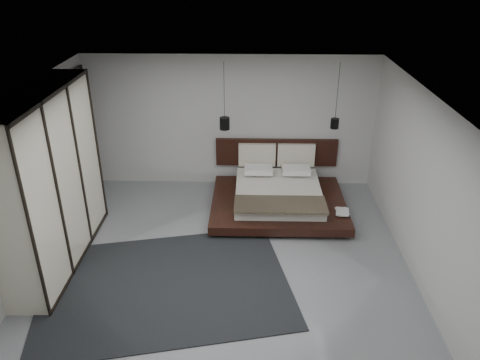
{
  "coord_description": "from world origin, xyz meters",
  "views": [
    {
      "loc": [
        0.43,
        -6.3,
        4.61
      ],
      "look_at": [
        0.24,
        1.2,
        0.93
      ],
      "focal_mm": 35.0,
      "sensor_mm": 36.0,
      "label": 1
    }
  ],
  "objects_px": {
    "pendant_left": "(225,123)",
    "rug": "(166,285)",
    "lattice_screen": "(83,135)",
    "pendant_right": "(335,123)",
    "wardrobe": "(48,181)",
    "bed": "(278,194)"
  },
  "relations": [
    {
      "from": "pendant_left",
      "to": "rug",
      "type": "xyz_separation_m",
      "value": [
        -0.77,
        -2.91,
        -1.6
      ]
    },
    {
      "from": "pendant_right",
      "to": "wardrobe",
      "type": "xyz_separation_m",
      "value": [
        -4.73,
        -2.2,
        -0.22
      ]
    },
    {
      "from": "pendant_left",
      "to": "wardrobe",
      "type": "height_order",
      "value": "wardrobe"
    },
    {
      "from": "pendant_right",
      "to": "rug",
      "type": "height_order",
      "value": "pendant_right"
    },
    {
      "from": "lattice_screen",
      "to": "rug",
      "type": "bearing_deg",
      "value": -55.53
    },
    {
      "from": "wardrobe",
      "to": "lattice_screen",
      "type": "bearing_deg",
      "value": 96.11
    },
    {
      "from": "lattice_screen",
      "to": "bed",
      "type": "bearing_deg",
      "value": -7.74
    },
    {
      "from": "lattice_screen",
      "to": "wardrobe",
      "type": "distance_m",
      "value": 2.37
    },
    {
      "from": "lattice_screen",
      "to": "rug",
      "type": "height_order",
      "value": "lattice_screen"
    },
    {
      "from": "pendant_left",
      "to": "lattice_screen",
      "type": "bearing_deg",
      "value": 177.08
    },
    {
      "from": "pendant_left",
      "to": "rug",
      "type": "height_order",
      "value": "pendant_left"
    },
    {
      "from": "bed",
      "to": "pendant_left",
      "type": "relative_size",
      "value": 1.97
    },
    {
      "from": "pendant_right",
      "to": "wardrobe",
      "type": "relative_size",
      "value": 0.44
    },
    {
      "from": "pendant_left",
      "to": "wardrobe",
      "type": "relative_size",
      "value": 0.45
    },
    {
      "from": "pendant_left",
      "to": "rug",
      "type": "bearing_deg",
      "value": -104.79
    },
    {
      "from": "bed",
      "to": "pendant_right",
      "type": "relative_size",
      "value": 2.04
    },
    {
      "from": "bed",
      "to": "pendant_left",
      "type": "bearing_deg",
      "value": 159.95
    },
    {
      "from": "bed",
      "to": "rug",
      "type": "bearing_deg",
      "value": -125.99
    },
    {
      "from": "lattice_screen",
      "to": "pendant_right",
      "type": "bearing_deg",
      "value": -1.68
    },
    {
      "from": "bed",
      "to": "wardrobe",
      "type": "bearing_deg",
      "value": -153.69
    },
    {
      "from": "wardrobe",
      "to": "rug",
      "type": "height_order",
      "value": "wardrobe"
    },
    {
      "from": "lattice_screen",
      "to": "bed",
      "type": "height_order",
      "value": "lattice_screen"
    }
  ]
}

